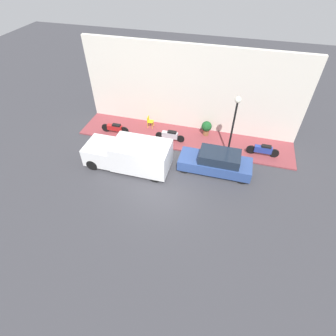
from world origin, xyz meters
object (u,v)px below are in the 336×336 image
delivery_van (129,154)px  potted_plant (207,127)px  parked_car (216,162)px  motorcycle_blue (263,150)px  scooter_silver (170,135)px  cafe_chair (150,121)px  streetlamp (235,115)px  motorcycle_red (115,128)px

delivery_van → potted_plant: 6.09m
parked_car → motorcycle_blue: bearing=-52.1°
parked_car → potted_plant: (3.49, 1.15, 0.06)m
parked_car → potted_plant: parked_car is taller
scooter_silver → potted_plant: potted_plant is taller
delivery_van → potted_plant: size_ratio=4.90×
potted_plant → cafe_chair: (-0.10, 4.23, -0.12)m
streetlamp → potted_plant: streetlamp is taller
parked_car → scooter_silver: parked_car is taller
motorcycle_blue → cafe_chair: (1.22, 8.18, 0.07)m
delivery_van → streetlamp: (2.69, -5.84, 2.10)m
delivery_van → potted_plant: (4.50, -4.10, -0.21)m
motorcycle_red → potted_plant: bearing=-76.7°
scooter_silver → cafe_chair: size_ratio=2.42×
delivery_van → motorcycle_red: delivery_van is taller
motorcycle_blue → streetlamp: (-0.48, 2.20, 2.51)m
streetlamp → cafe_chair: bearing=74.1°
motorcycle_red → streetlamp: bearing=-92.0°
scooter_silver → streetlamp: bearing=-96.6°
delivery_van → scooter_silver: size_ratio=2.55×
streetlamp → scooter_silver: bearing=83.4°
motorcycle_blue → scooter_silver: motorcycle_blue is taller
parked_car → motorcycle_red: parked_car is taller
motorcycle_blue → potted_plant: 4.17m
motorcycle_blue → streetlamp: size_ratio=0.50×
parked_car → scooter_silver: 4.10m
potted_plant → cafe_chair: potted_plant is taller
streetlamp → potted_plant: 3.42m
delivery_van → scooter_silver: bearing=-29.2°
delivery_van → motorcycle_blue: bearing=-68.4°
delivery_van → potted_plant: bearing=-42.3°
motorcycle_blue → motorcycle_red: 10.35m
delivery_van → cafe_chair: 4.42m
parked_car → delivery_van: delivery_van is taller
motorcycle_red → potted_plant: (1.51, -6.40, 0.22)m
scooter_silver → motorcycle_red: bearing=92.5°
motorcycle_blue → motorcycle_red: size_ratio=1.00×
scooter_silver → potted_plant: size_ratio=1.92×
delivery_van → potted_plant: delivery_van is taller
delivery_van → motorcycle_blue: (3.18, -8.05, -0.41)m
motorcycle_blue → cafe_chair: 8.27m
motorcycle_blue → streetlamp: bearing=102.4°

